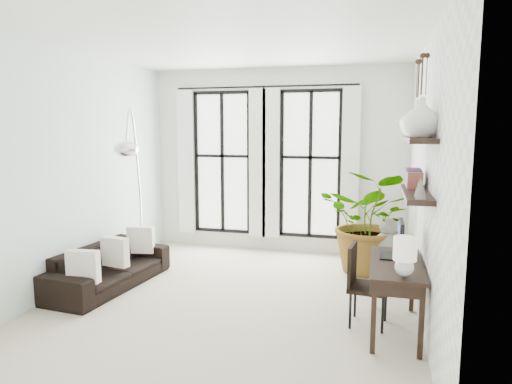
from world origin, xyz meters
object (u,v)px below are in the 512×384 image
(buddha, at_px, (387,253))
(desk_chair, at_px, (362,279))
(desk, at_px, (396,268))
(arc_lamp, at_px, (133,148))
(sofa, at_px, (109,267))
(plant, at_px, (371,222))

(buddha, bearing_deg, desk_chair, -100.37)
(desk, height_order, arc_lamp, arc_lamp)
(sofa, bearing_deg, buddha, -64.77)
(plant, relative_size, desk_chair, 1.74)
(plant, height_order, buddha, plant)
(desk_chair, bearing_deg, sofa, -179.91)
(sofa, height_order, arc_lamp, arc_lamp)
(desk_chair, height_order, buddha, desk_chair)
(desk, xyz_separation_m, arc_lamp, (-3.64, 1.05, 1.18))
(sofa, distance_m, buddha, 3.94)
(sofa, relative_size, desk, 1.51)
(desk, height_order, buddha, desk)
(desk_chair, distance_m, arc_lamp, 3.68)
(sofa, height_order, plant, plant)
(desk_chair, bearing_deg, desk, -15.00)
(desk, distance_m, buddha, 1.86)
(sofa, xyz_separation_m, desk_chair, (3.39, -0.35, 0.23))
(plant, bearing_deg, desk, -82.01)
(plant, relative_size, desk, 1.22)
(plant, distance_m, arc_lamp, 3.67)
(plant, xyz_separation_m, arc_lamp, (-3.35, -1.01, 1.10))
(desk_chair, bearing_deg, arc_lamp, 170.52)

